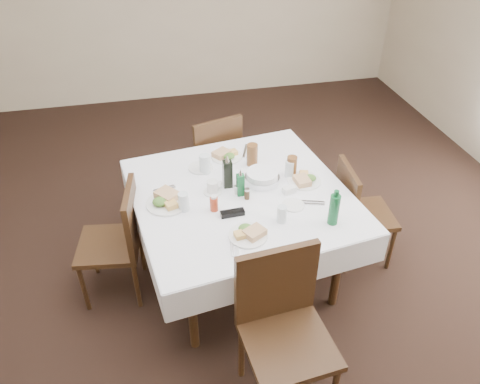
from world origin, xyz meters
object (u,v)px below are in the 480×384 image
Objects in this scene: chair_south at (282,321)px; chair_east at (356,209)px; oil_cruet_dark at (227,173)px; oil_cruet_green at (240,184)px; chair_north at (213,156)px; coffee_mug at (213,187)px; green_bottle at (334,209)px; bread_basket at (262,177)px; water_w at (184,202)px; dining_table at (241,202)px; water_s at (282,214)px; ketchup_bottle at (214,203)px; water_n at (205,164)px; water_e at (290,169)px; chair_west at (120,236)px.

chair_east is at bearing 47.13° from chair_south.
oil_cruet_green is (0.06, -0.12, -0.02)m from oil_cruet_dark.
chair_north reaches higher than coffee_mug.
oil_cruet_green is at bearing -179.79° from chair_east.
green_bottle is at bearing -43.78° from oil_cruet_dark.
chair_south is at bearing -98.52° from bread_basket.
coffee_mug is (0.22, 0.15, -0.02)m from water_w.
dining_table is 0.91m from chair_east.
ketchup_bottle reaches higher than water_s.
bread_basket is at bearing 32.39° from ketchup_bottle.
chair_north is 3.70× the size of green_bottle.
chair_north is at bearing 92.44° from dining_table.
coffee_mug is at bearing 101.57° from chair_south.
green_bottle is (0.47, 0.51, 0.31)m from chair_south.
water_n is 1.05× the size of coffee_mug.
coffee_mug is at bearing 144.29° from green_bottle.
water_n is at bearing 120.45° from oil_cruet_green.
oil_cruet_dark is 0.78m from green_bottle.
chair_south is 1.04m from coffee_mug.
chair_south is 1.16m from water_e.
water_w is (0.45, -0.13, 0.32)m from chair_west.
water_s is at bearing -27.59° from ketchup_bottle.
oil_cruet_dark is at bearing 118.72° from oil_cruet_green.
oil_cruet_dark is (0.13, -0.21, 0.04)m from water_n.
water_n is at bearing 151.10° from bread_basket.
dining_table is 14.03× the size of ketchup_bottle.
dining_table is 0.44m from water_w.
oil_cruet_green is at bearing -147.53° from bread_basket.
chair_south reaches higher than water_e.
chair_north reaches higher than ketchup_bottle.
bread_basket is (0.21, -0.80, 0.28)m from chair_north.
water_e reaches higher than ketchup_bottle.
water_s is (0.16, 0.60, 0.25)m from chair_south.
coffee_mug is (-0.19, 0.05, 0.12)m from dining_table.
oil_cruet_dark is (-0.96, 0.11, 0.39)m from chair_east.
dining_table is 0.43m from water_e.
chair_south is 1.10m from oil_cruet_dark.
water_e is at bearing -61.35° from chair_north.
green_bottle is at bearing 47.46° from chair_south.
water_n is at bearing 132.73° from green_bottle.
chair_east is at bearing 25.64° from water_s.
chair_east is 1.74m from chair_west.
oil_cruet_dark reaches higher than bread_basket.
chair_east is at bearing -3.27° from coffee_mug.
oil_cruet_green is 1.47× the size of coffee_mug.
bread_basket is at bearing 3.98° from chair_west.
water_n reaches higher than coffee_mug.
coffee_mug is at bearing -87.34° from water_n.
chair_north is 7.22× the size of water_w.
chair_north is 6.36× the size of water_n.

